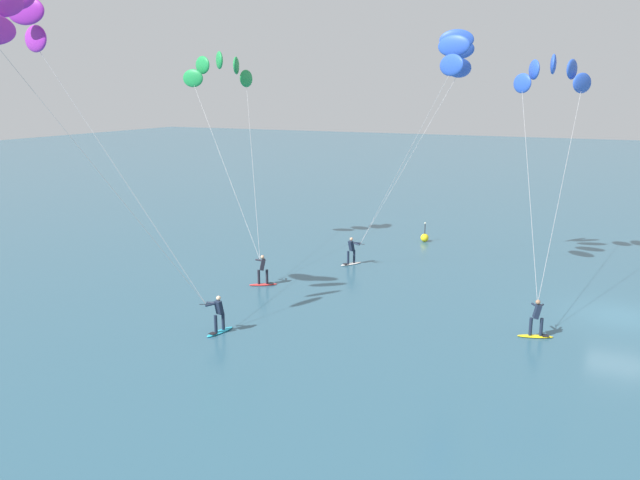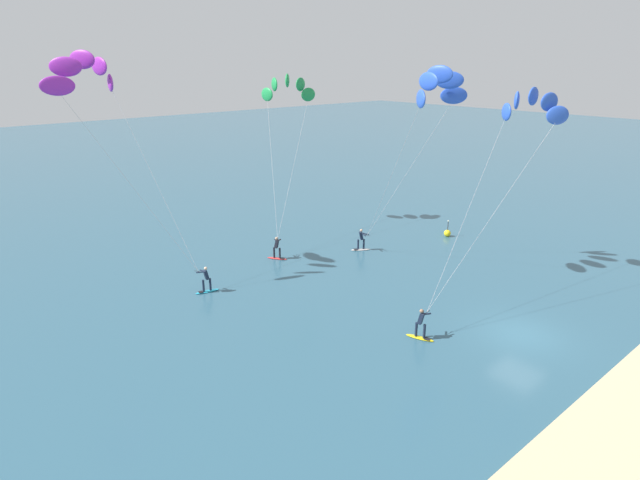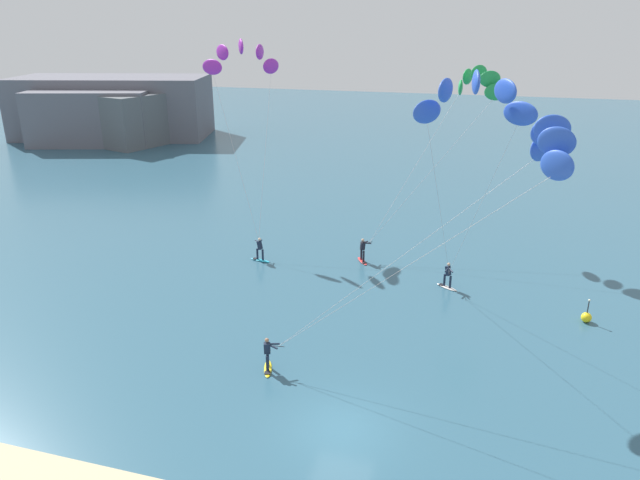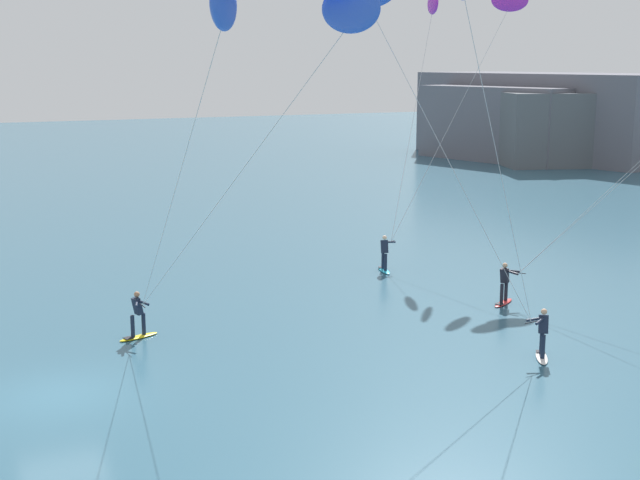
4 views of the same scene
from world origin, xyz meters
TOP-DOWN VIEW (x-y plane):
  - ground_plane at (0.00, 0.00)m, footprint 240.00×240.00m
  - kitesurfer_mid_water at (6.26, 4.47)m, footprint 12.49×4.28m
  - distant_headland at (-46.35, 52.21)m, footprint 28.23×20.32m

SIDE VIEW (x-z plane):
  - ground_plane at x=0.00m, z-range 0.00..0.00m
  - distant_headland at x=-46.35m, z-range -0.30..7.97m
  - kitesurfer_mid_water at x=6.26m, z-range 4.50..16.74m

